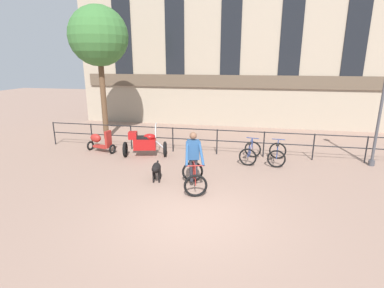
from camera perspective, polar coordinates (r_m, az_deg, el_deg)
name	(u,v)px	position (r m, az deg, el deg)	size (l,w,h in m)	color
ground_plane	(192,216)	(7.73, -0.04, -13.49)	(60.00, 60.00, 0.00)	#8E7060
canal_railing	(217,138)	(12.28, 4.80, 1.23)	(15.05, 0.05, 1.05)	black
building_facade	(231,47)	(17.67, 7.44, 17.87)	(18.00, 0.72, 8.96)	gray
cyclist_with_bike	(194,164)	(9.03, 0.31, -3.74)	(0.97, 1.31, 1.70)	black
dog	(156,169)	(9.61, -6.83, -4.68)	(0.37, 0.91, 0.64)	black
parked_motorcycle	(144,143)	(12.10, -9.04, 0.15)	(1.81, 0.99, 1.35)	black
parked_bicycle_near_lamp	(250,152)	(11.67, 11.04, -1.58)	(0.84, 1.20, 0.86)	black
parked_bicycle_mid_left	(277,154)	(11.71, 15.90, -1.84)	(0.78, 1.18, 0.86)	black
parked_scooter	(100,141)	(13.20, -17.13, 0.50)	(1.34, 0.70, 0.96)	black
street_lamp	(381,105)	(12.48, 32.38, 6.31)	(0.28, 0.28, 3.99)	#424247
tree_canalside_left	(99,37)	(15.06, -17.37, 18.89)	(2.69, 2.69, 6.16)	brown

